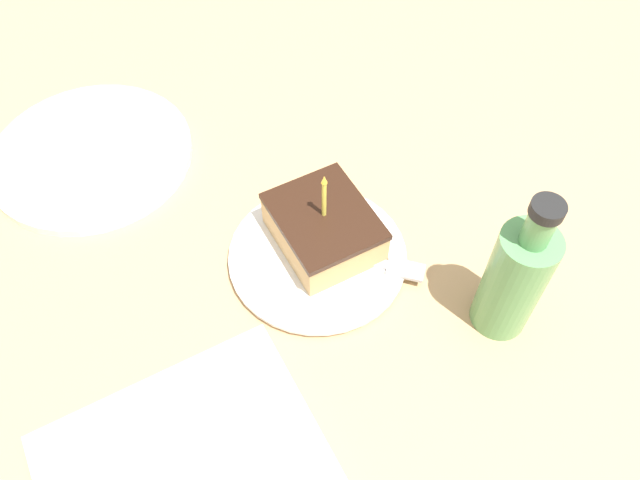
% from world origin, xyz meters
% --- Properties ---
extents(ground_plane, '(2.40, 2.40, 0.04)m').
position_xyz_m(ground_plane, '(0.00, 0.00, -0.02)').
color(ground_plane, tan).
rests_on(ground_plane, ground).
extents(plate, '(0.22, 0.22, 0.01)m').
position_xyz_m(plate, '(-0.00, 0.01, 0.01)').
color(plate, white).
rests_on(plate, ground_plane).
extents(cake_slice, '(0.11, 0.13, 0.12)m').
position_xyz_m(cake_slice, '(-0.02, -0.01, 0.04)').
color(cake_slice, tan).
rests_on(cake_slice, plate).
extents(fork, '(0.13, 0.13, 0.01)m').
position_xyz_m(fork, '(-0.05, 0.05, 0.02)').
color(fork, '#B2B2B7').
rests_on(fork, plate).
extents(bottle, '(0.06, 0.06, 0.21)m').
position_xyz_m(bottle, '(-0.15, 0.18, 0.08)').
color(bottle, '#599959').
rests_on(bottle, ground_plane).
extents(side_plate, '(0.28, 0.28, 0.01)m').
position_xyz_m(side_plate, '(0.20, -0.30, 0.01)').
color(side_plate, white).
rests_on(side_plate, ground_plane).
extents(marble_board, '(0.27, 0.20, 0.02)m').
position_xyz_m(marble_board, '(0.24, 0.16, 0.01)').
color(marble_board, silver).
rests_on(marble_board, ground_plane).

